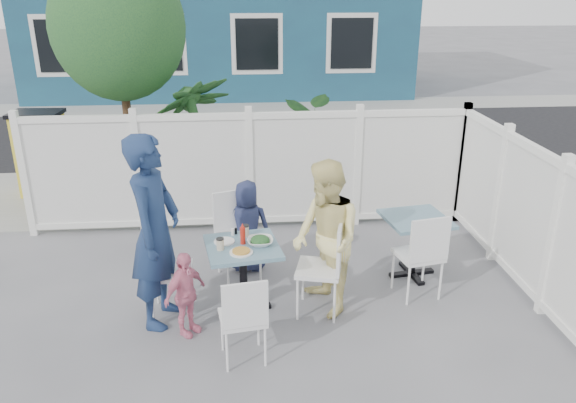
{
  "coord_description": "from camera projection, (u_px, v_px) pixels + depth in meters",
  "views": [
    {
      "loc": [
        0.0,
        -4.71,
        3.15
      ],
      "look_at": [
        0.46,
        0.68,
        1.03
      ],
      "focal_mm": 35.0,
      "sensor_mm": 36.0,
      "label": 1
    }
  ],
  "objects": [
    {
      "name": "ground",
      "position": [
        247.0,
        326.0,
        5.52
      ],
      "size": [
        80.0,
        80.0,
        0.0
      ],
      "primitive_type": "plane",
      "color": "slate"
    },
    {
      "name": "near_sidewalk",
      "position": [
        243.0,
        192.0,
        9.04
      ],
      "size": [
        24.0,
        2.6,
        0.01
      ],
      "primitive_type": "cube",
      "color": "gray",
      "rests_on": "ground"
    },
    {
      "name": "street",
      "position": [
        241.0,
        134.0,
        12.48
      ],
      "size": [
        24.0,
        5.0,
        0.01
      ],
      "primitive_type": "cube",
      "color": "black",
      "rests_on": "ground"
    },
    {
      "name": "far_sidewalk",
      "position": [
        240.0,
        106.0,
        15.35
      ],
      "size": [
        24.0,
        1.6,
        0.01
      ],
      "primitive_type": "cube",
      "color": "gray",
      "rests_on": "ground"
    },
    {
      "name": "fence_back",
      "position": [
        250.0,
        173.0,
        7.47
      ],
      "size": [
        5.86,
        0.08,
        1.6
      ],
      "color": "white",
      "rests_on": "ground"
    },
    {
      "name": "fence_right",
      "position": [
        523.0,
        219.0,
        6.03
      ],
      "size": [
        0.08,
        3.66,
        1.6
      ],
      "rotation": [
        0.0,
        0.0,
        1.57
      ],
      "color": "white",
      "rests_on": "ground"
    },
    {
      "name": "tree",
      "position": [
        118.0,
        27.0,
        7.51
      ],
      "size": [
        1.8,
        1.62,
        3.59
      ],
      "color": "#382316",
      "rests_on": "ground"
    },
    {
      "name": "utility_cabinet",
      "position": [
        42.0,
        156.0,
        8.75
      ],
      "size": [
        0.71,
        0.53,
        1.27
      ],
      "primitive_type": "cube",
      "rotation": [
        0.0,
        0.0,
        -0.06
      ],
      "color": "yellow",
      "rests_on": "ground"
    },
    {
      "name": "potted_shrub_a",
      "position": [
        199.0,
        146.0,
        7.99
      ],
      "size": [
        1.56,
        1.56,
        1.96
      ],
      "primitive_type": "imported",
      "rotation": [
        0.0,
        0.0,
        3.92
      ],
      "color": "#194024",
      "rests_on": "ground"
    },
    {
      "name": "potted_shrub_b",
      "position": [
        336.0,
        157.0,
        8.12
      ],
      "size": [
        1.78,
        1.67,
        1.6
      ],
      "primitive_type": "imported",
      "rotation": [
        0.0,
        0.0,
        3.5
      ],
      "color": "#194024",
      "rests_on": "ground"
    },
    {
      "name": "main_table",
      "position": [
        243.0,
        261.0,
        5.57
      ],
      "size": [
        0.8,
        0.8,
        0.74
      ],
      "rotation": [
        0.0,
        0.0,
        0.16
      ],
      "color": "#3E5E70",
      "rests_on": "ground"
    },
    {
      "name": "spare_table",
      "position": [
        415.0,
        231.0,
        6.29
      ],
      "size": [
        0.77,
        0.77,
        0.72
      ],
      "rotation": [
        0.0,
        0.0,
        0.15
      ],
      "color": "#3E5E70",
      "rests_on": "ground"
    },
    {
      "name": "chair_left",
      "position": [
        161.0,
        263.0,
        5.55
      ],
      "size": [
        0.43,
        0.44,
        0.96
      ],
      "rotation": [
        0.0,
        0.0,
        -1.56
      ],
      "color": "white",
      "rests_on": "ground"
    },
    {
      "name": "chair_right",
      "position": [
        327.0,
        261.0,
        5.55
      ],
      "size": [
        0.53,
        0.55,
        1.0
      ],
      "rotation": [
        0.0,
        0.0,
        1.32
      ],
      "color": "white",
      "rests_on": "ground"
    },
    {
      "name": "chair_back",
      "position": [
        236.0,
        228.0,
        6.32
      ],
      "size": [
        0.55,
        0.54,
        0.98
      ],
      "rotation": [
        0.0,
        0.0,
        3.46
      ],
      "color": "white",
      "rests_on": "ground"
    },
    {
      "name": "chair_near",
      "position": [
        244.0,
        314.0,
        4.8
      ],
      "size": [
        0.44,
        0.43,
        0.86
      ],
      "rotation": [
        0.0,
        0.0,
        0.16
      ],
      "color": "white",
      "rests_on": "ground"
    },
    {
      "name": "chair_spare",
      "position": [
        423.0,
        250.0,
        5.81
      ],
      "size": [
        0.51,
        0.5,
        0.97
      ],
      "rotation": [
        0.0,
        0.0,
        0.2
      ],
      "color": "white",
      "rests_on": "ground"
    },
    {
      "name": "man",
      "position": [
        155.0,
        232.0,
        5.3
      ],
      "size": [
        0.6,
        0.78,
        1.91
      ],
      "primitive_type": "imported",
      "rotation": [
        0.0,
        0.0,
        1.35
      ],
      "color": "navy",
      "rests_on": "ground"
    },
    {
      "name": "woman",
      "position": [
        326.0,
        239.0,
        5.52
      ],
      "size": [
        0.79,
        0.91,
        1.59
      ],
      "primitive_type": "imported",
      "rotation": [
        0.0,
        0.0,
        -1.29
      ],
      "color": "yellow",
      "rests_on": "ground"
    },
    {
      "name": "boy",
      "position": [
        247.0,
        226.0,
        6.43
      ],
      "size": [
        0.58,
        0.43,
        1.09
      ],
      "primitive_type": "imported",
      "rotation": [
        0.0,
        0.0,
        2.98
      ],
      "color": "#21284B",
      "rests_on": "ground"
    },
    {
      "name": "toddler",
      "position": [
        185.0,
        294.0,
        5.26
      ],
      "size": [
        0.48,
        0.51,
        0.85
      ],
      "primitive_type": "imported",
      "rotation": [
        0.0,
        0.0,
        0.87
      ],
      "color": "pink",
      "rests_on": "ground"
    },
    {
      "name": "plate_main",
      "position": [
        241.0,
        252.0,
        5.35
      ],
      "size": [
        0.23,
        0.23,
        0.01
      ],
      "primitive_type": "cylinder",
      "color": "white",
      "rests_on": "main_table"
    },
    {
      "name": "plate_side",
      "position": [
        224.0,
        241.0,
        5.57
      ],
      "size": [
        0.21,
        0.21,
        0.01
      ],
      "primitive_type": "cylinder",
      "color": "white",
      "rests_on": "main_table"
    },
    {
      "name": "salad_bowl",
      "position": [
        260.0,
        242.0,
        5.51
      ],
      "size": [
        0.25,
        0.25,
        0.06
      ],
      "primitive_type": "imported",
      "color": "white",
      "rests_on": "main_table"
    },
    {
      "name": "coffee_cup_a",
      "position": [
        220.0,
        245.0,
        5.4
      ],
      "size": [
        0.07,
        0.07,
        0.11
      ],
      "primitive_type": "cylinder",
      "color": "beige",
      "rests_on": "main_table"
    },
    {
      "name": "coffee_cup_b",
      "position": [
        245.0,
        231.0,
        5.69
      ],
      "size": [
        0.07,
        0.07,
        0.11
      ],
      "primitive_type": "cylinder",
      "color": "beige",
      "rests_on": "main_table"
    },
    {
      "name": "ketchup_bottle",
      "position": [
        243.0,
        236.0,
        5.52
      ],
      "size": [
        0.05,
        0.05,
        0.17
      ],
      "primitive_type": "cylinder",
      "color": "#B41F13",
      "rests_on": "main_table"
    },
    {
      "name": "salt_shaker",
      "position": [
        233.0,
        232.0,
        5.72
      ],
      "size": [
        0.03,
        0.03,
        0.07
      ],
      "primitive_type": "cylinder",
      "color": "white",
      "rests_on": "main_table"
    },
    {
      "name": "pepper_shaker",
      "position": [
        236.0,
        231.0,
        5.75
      ],
      "size": [
        0.03,
        0.03,
        0.07
      ],
      "primitive_type": "cylinder",
      "color": "black",
      "rests_on": "main_table"
    }
  ]
}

